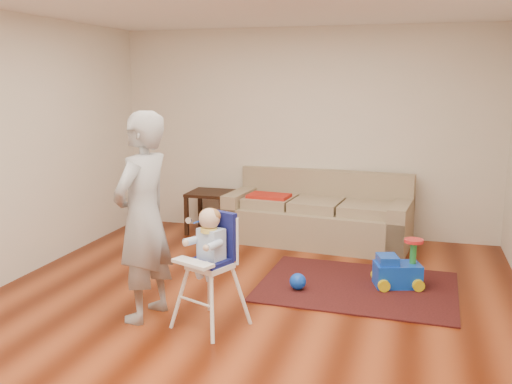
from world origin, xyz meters
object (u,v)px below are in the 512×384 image
(high_chair, at_px, (210,270))
(side_table, at_px, (211,212))
(ride_on_toy, at_px, (398,262))
(adult, at_px, (143,217))
(sofa, at_px, (317,209))
(toy_ball, at_px, (298,281))

(high_chair, bearing_deg, side_table, 132.77)
(ride_on_toy, relative_size, high_chair, 0.47)
(high_chair, xyz_separation_m, adult, (-0.61, 0.02, 0.40))
(high_chair, bearing_deg, sofa, 103.61)
(ride_on_toy, relative_size, adult, 0.27)
(side_table, relative_size, high_chair, 0.54)
(ride_on_toy, xyz_separation_m, toy_ball, (-0.93, -0.37, -0.16))
(side_table, bearing_deg, ride_on_toy, -30.43)
(toy_ball, relative_size, high_chair, 0.16)
(sofa, height_order, adult, adult)
(sofa, distance_m, ride_on_toy, 1.73)
(toy_ball, xyz_separation_m, high_chair, (-0.54, -0.99, 0.40))
(adult, bearing_deg, side_table, -161.62)
(ride_on_toy, distance_m, adult, 2.55)
(ride_on_toy, bearing_deg, toy_ball, -175.37)
(high_chair, relative_size, adult, 0.57)
(ride_on_toy, xyz_separation_m, high_chair, (-1.47, -1.36, 0.23))
(ride_on_toy, relative_size, toy_ball, 2.97)
(side_table, distance_m, high_chair, 3.04)
(high_chair, bearing_deg, toy_ball, 83.96)
(toy_ball, bearing_deg, adult, -139.79)
(side_table, relative_size, toy_ball, 3.41)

